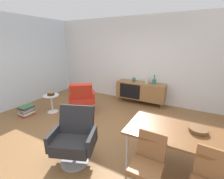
# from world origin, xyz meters

# --- Properties ---
(ground_plane) EXTENTS (8.32, 8.32, 0.00)m
(ground_plane) POSITION_xyz_m (0.00, 0.00, 0.00)
(ground_plane) COLOR olive
(wall_back) EXTENTS (6.80, 0.12, 2.80)m
(wall_back) POSITION_xyz_m (0.00, 2.60, 1.40)
(wall_back) COLOR white
(wall_back) RESTS_ON ground_plane
(wall_window_left) EXTENTS (0.12, 5.60, 2.80)m
(wall_window_left) POSITION_xyz_m (-3.20, 0.00, 1.40)
(wall_window_left) COLOR silver
(wall_window_left) RESTS_ON ground_plane
(sideboard) EXTENTS (1.60, 0.45, 0.72)m
(sideboard) POSITION_xyz_m (0.22, 2.30, 0.44)
(sideboard) COLOR olive
(sideboard) RESTS_ON ground_plane
(vase_cobalt) EXTENTS (0.12, 0.12, 0.30)m
(vase_cobalt) POSITION_xyz_m (0.64, 2.30, 0.81)
(vase_cobalt) COLOR #337266
(vase_cobalt) RESTS_ON sideboard
(vase_sculptural_dark) EXTENTS (0.12, 0.12, 0.16)m
(vase_sculptural_dark) POSITION_xyz_m (-0.03, 2.30, 0.80)
(vase_sculptural_dark) COLOR #337266
(vase_sculptural_dark) RESTS_ON sideboard
(vase_ceramic_small) EXTENTS (0.13, 0.13, 0.26)m
(vase_ceramic_small) POSITION_xyz_m (0.41, 2.30, 0.81)
(vase_ceramic_small) COLOR beige
(vase_ceramic_small) RESTS_ON sideboard
(dining_table) EXTENTS (1.60, 0.90, 0.74)m
(dining_table) POSITION_xyz_m (1.69, -0.21, 0.70)
(dining_table) COLOR brown
(dining_table) RESTS_ON ground_plane
(wooden_bowl_on_table) EXTENTS (0.26, 0.26, 0.06)m
(wooden_bowl_on_table) POSITION_xyz_m (1.88, -0.12, 0.77)
(wooden_bowl_on_table) COLOR brown
(wooden_bowl_on_table) RESTS_ON dining_table
(dining_chair_front_left) EXTENTS (0.41, 0.43, 0.86)m
(dining_chair_front_left) POSITION_xyz_m (1.34, -0.76, 0.47)
(dining_chair_front_left) COLOR brown
(dining_chair_front_left) RESTS_ON ground_plane
(lounge_chair_red) EXTENTS (0.90, 0.89, 0.95)m
(lounge_chair_red) POSITION_xyz_m (-1.03, 0.80, 0.47)
(lounge_chair_red) COLOR red
(lounge_chair_red) RESTS_ON ground_plane
(armchair_black_shell) EXTENTS (0.85, 0.82, 0.95)m
(armchair_black_shell) POSITION_xyz_m (0.06, -0.76, 0.47)
(armchair_black_shell) COLOR #262628
(armchair_black_shell) RESTS_ON ground_plane
(side_table_round) EXTENTS (0.44, 0.44, 0.52)m
(side_table_round) POSITION_xyz_m (-1.86, 0.41, 0.32)
(side_table_round) COLOR white
(side_table_round) RESTS_ON ground_plane
(fruit_bowl) EXTENTS (0.20, 0.20, 0.11)m
(fruit_bowl) POSITION_xyz_m (-1.86, 0.41, 0.56)
(fruit_bowl) COLOR #262628
(fruit_bowl) RESTS_ON side_table_round
(magazine_stack) EXTENTS (0.34, 0.40, 0.27)m
(magazine_stack) POSITION_xyz_m (-2.33, -0.09, 0.13)
(magazine_stack) COLOR red
(magazine_stack) RESTS_ON ground_plane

